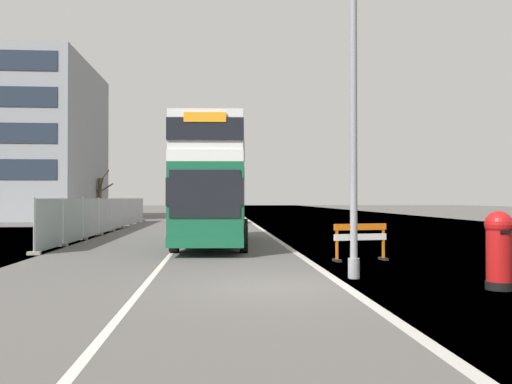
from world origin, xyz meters
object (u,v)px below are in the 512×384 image
at_px(double_decker_bus, 214,183).
at_px(red_pillar_postbox, 499,246).
at_px(car_receding_mid, 221,209).
at_px(lamppost_foreground, 353,93).
at_px(car_oncoming_near, 223,211).
at_px(roadworks_barrier, 360,237).

relative_size(double_decker_bus, red_pillar_postbox, 6.22).
height_order(red_pillar_postbox, car_receding_mid, car_receding_mid).
bearing_deg(lamppost_foreground, car_oncoming_near, 95.63).
bearing_deg(car_oncoming_near, lamppost_foreground, -84.37).
relative_size(lamppost_foreground, car_receding_mid, 2.50).
distance_m(lamppost_foreground, roadworks_barrier, 5.38).
bearing_deg(car_receding_mid, double_decker_bus, -91.20).
relative_size(red_pillar_postbox, car_oncoming_near, 0.37).
relative_size(double_decker_bus, roadworks_barrier, 5.88).
xyz_separation_m(double_decker_bus, car_oncoming_near, (0.59, 19.52, -1.67)).
xyz_separation_m(lamppost_foreground, roadworks_barrier, (1.15, 3.60, -3.83)).
height_order(double_decker_bus, red_pillar_postbox, double_decker_bus).
bearing_deg(lamppost_foreground, roadworks_barrier, 72.21).
xyz_separation_m(roadworks_barrier, car_oncoming_near, (-4.03, 25.63, 0.21)).
height_order(double_decker_bus, roadworks_barrier, double_decker_bus).
bearing_deg(car_oncoming_near, double_decker_bus, -91.73).
distance_m(roadworks_barrier, car_receding_mid, 32.18).
bearing_deg(double_decker_bus, car_oncoming_near, 88.27).
distance_m(lamppost_foreground, car_oncoming_near, 29.59).
height_order(red_pillar_postbox, roadworks_barrier, red_pillar_postbox).
relative_size(car_oncoming_near, car_receding_mid, 1.18).
relative_size(lamppost_foreground, roadworks_barrier, 5.36).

